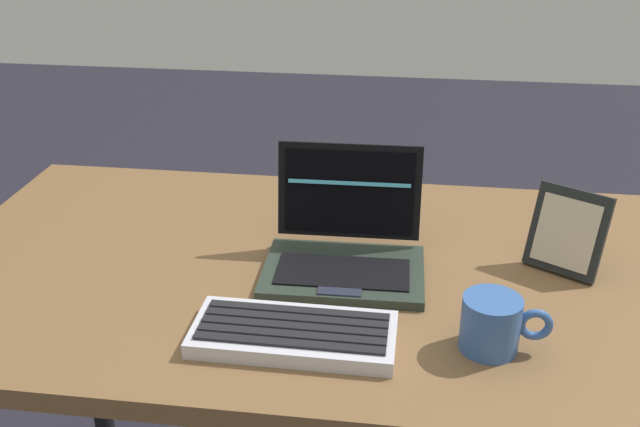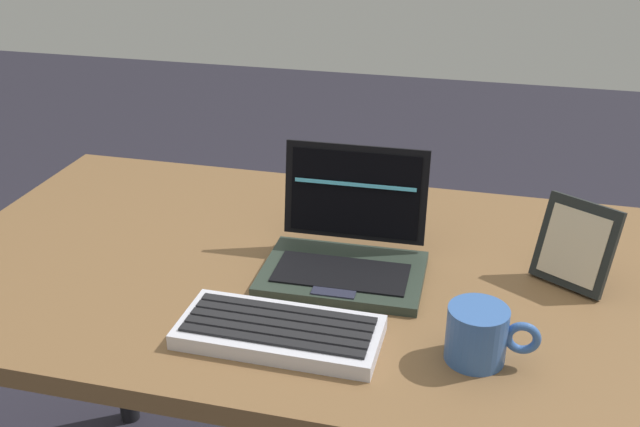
% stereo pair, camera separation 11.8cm
% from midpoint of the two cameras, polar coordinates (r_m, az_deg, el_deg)
% --- Properties ---
extents(desk, '(1.54, 0.76, 0.74)m').
position_cam_midpoint_polar(desk, '(1.29, 1.82, -7.28)').
color(desk, brown).
rests_on(desk, ground).
extents(laptop_front, '(0.27, 0.22, 0.19)m').
position_cam_midpoint_polar(laptop_front, '(1.23, -0.79, -2.81)').
color(laptop_front, '#2A352C').
rests_on(laptop_front, desk).
extents(external_keyboard, '(0.29, 0.13, 0.03)m').
position_cam_midpoint_polar(external_keyboard, '(1.07, -5.25, -9.36)').
color(external_keyboard, silver).
rests_on(external_keyboard, desk).
extents(photo_frame, '(0.13, 0.11, 0.14)m').
position_cam_midpoint_polar(photo_frame, '(1.26, 16.14, -1.47)').
color(photo_frame, black).
rests_on(photo_frame, desk).
extents(coffee_mug, '(0.13, 0.08, 0.08)m').
position_cam_midpoint_polar(coffee_mug, '(1.05, 10.10, -8.52)').
color(coffee_mug, '#3862AC').
rests_on(coffee_mug, desk).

